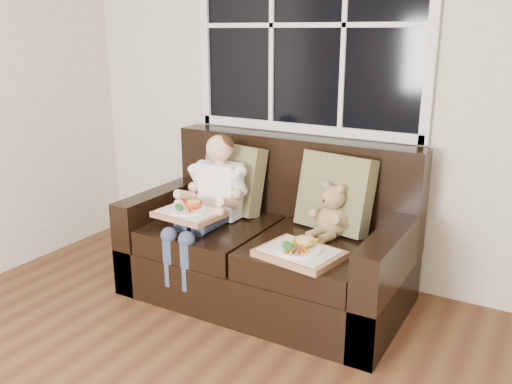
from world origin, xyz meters
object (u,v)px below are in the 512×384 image
Objects in this scene: teddy_bear at (332,214)px; tray_right at (300,252)px; loveseat at (271,247)px; tray_left at (190,212)px; child at (212,194)px.

tray_right is (-0.03, -0.38, -0.10)m from teddy_bear.
loveseat is 0.52m from tray_right.
tray_left is 0.85× the size of tray_right.
tray_left is at bearing -171.81° from tray_right.
child reaches higher than tray_right.
tray_left reaches higher than tray_right.
tray_left is 0.75m from tray_right.
teddy_bear is 0.85m from tray_left.
teddy_bear is (0.74, 0.16, -0.06)m from child.
child is 2.09× the size of tray_left.
loveseat reaches higher than tray_right.
child reaches higher than loveseat.
tray_right is at bearing 2.98° from tray_left.
tray_right is at bearing -77.55° from teddy_bear.
loveseat is 0.56m from tray_left.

